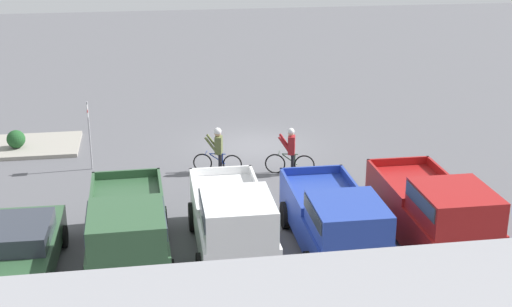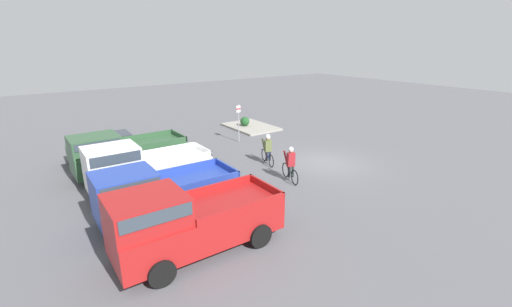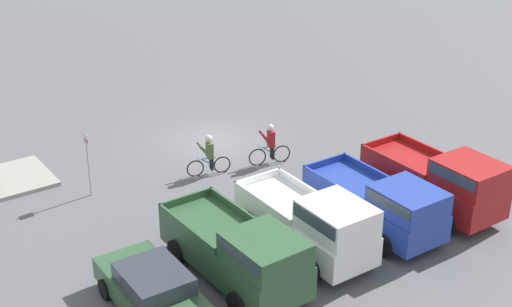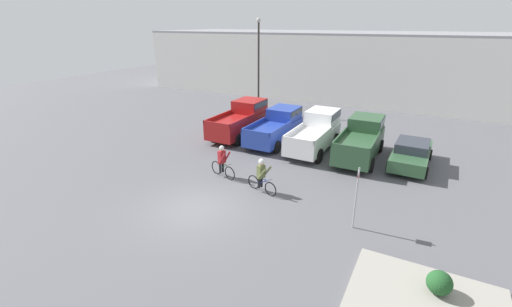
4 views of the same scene
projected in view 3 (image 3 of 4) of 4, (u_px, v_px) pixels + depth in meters
ground_plane at (212, 141)px, 31.33m from camera, size 80.00×80.00×0.00m
pickup_truck_0 at (441, 180)px, 25.27m from camera, size 2.29×5.41×2.32m
pickup_truck_1 at (382, 203)px, 23.92m from camera, size 2.25×5.30×2.09m
pickup_truck_2 at (313, 222)px, 22.58m from camera, size 2.18×5.32×2.29m
pickup_truck_3 at (241, 251)px, 21.15m from camera, size 2.30×5.51×2.17m
sedan_0 at (155, 292)px, 19.96m from camera, size 2.10×4.65×1.44m
cyclist_0 at (209, 154)px, 28.02m from camera, size 1.75×0.61×1.71m
cyclist_1 at (270, 144)px, 28.94m from camera, size 1.75×0.61×1.75m
fire_lane_sign at (88, 158)px, 26.14m from camera, size 0.06×0.30×2.57m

